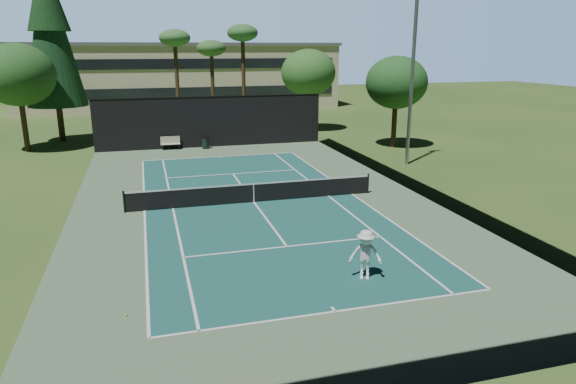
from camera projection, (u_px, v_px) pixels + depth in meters
name	position (u px, v px, depth m)	size (l,w,h in m)	color
ground	(254.00, 202.00, 26.60)	(160.00, 160.00, 0.00)	#365620
apron_slab	(254.00, 202.00, 26.60)	(18.00, 32.00, 0.01)	#557552
court_surface	(254.00, 202.00, 26.60)	(10.97, 23.77, 0.01)	#1A554F
court_lines	(254.00, 202.00, 26.60)	(11.07, 23.87, 0.01)	white
tennis_net	(254.00, 192.00, 26.45)	(12.90, 0.10, 1.10)	black
fence	(253.00, 164.00, 26.11)	(18.04, 32.05, 4.03)	black
player	(366.00, 255.00, 17.62)	(1.15, 0.66, 1.79)	white
tennis_ball_a	(126.00, 315.00, 15.35)	(0.08, 0.08, 0.08)	#D4F437
tennis_ball_b	(236.00, 195.00, 27.88)	(0.06, 0.06, 0.06)	#C0D22F
tennis_ball_c	(236.00, 181.00, 30.67)	(0.08, 0.08, 0.08)	gold
tennis_ball_d	(194.00, 184.00, 30.03)	(0.07, 0.07, 0.07)	#C8E734
park_bench	(170.00, 143.00, 40.17)	(1.50, 0.45, 1.02)	beige
trash_bin	(205.00, 143.00, 40.47)	(0.56, 0.56, 0.95)	black
pine_tree	(49.00, 24.00, 41.26)	(4.80, 4.80, 15.00)	#43311C
palm_a	(175.00, 42.00, 46.08)	(2.80, 2.80, 9.32)	#42301C
palm_b	(211.00, 51.00, 49.07)	(2.80, 2.80, 8.42)	#402E1B
palm_c	(243.00, 37.00, 46.60)	(2.80, 2.80, 9.77)	#3F2D1B
decid_tree_a	(308.00, 73.00, 48.10)	(5.12, 5.12, 7.62)	#442E1D
decid_tree_b	(396.00, 83.00, 39.97)	(4.80, 4.80, 7.14)	#472D1E
decid_tree_c	(17.00, 75.00, 38.07)	(5.44, 5.44, 8.09)	#47341E
campus_building	(181.00, 75.00, 68.05)	(40.50, 12.50, 8.30)	beige
light_pole	(413.00, 68.00, 33.52)	(0.90, 0.25, 12.22)	gray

